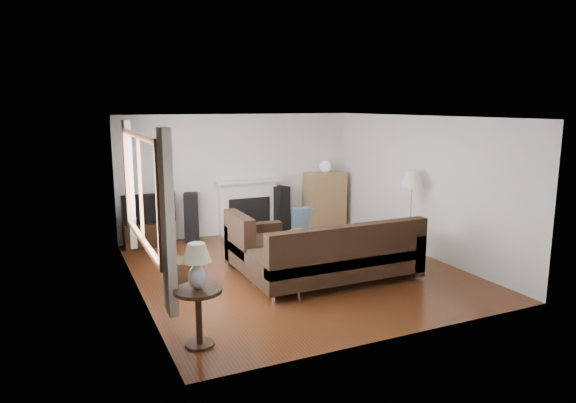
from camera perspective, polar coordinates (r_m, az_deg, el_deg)
name	(u,v)px	position (r m, az deg, el deg)	size (l,w,h in m)	color
room	(296,196)	(8.25, 0.87, 0.67)	(5.10, 5.60, 2.54)	#552913
window	(140,189)	(7.29, -16.08, 1.32)	(0.12, 2.74, 1.54)	#935536
curtain_near	(168,222)	(5.86, -13.24, -2.28)	(0.10, 0.35, 2.10)	beige
curtain_far	(129,184)	(8.81, -17.21, 1.83)	(0.10, 0.35, 2.10)	beige
fireplace	(248,207)	(10.82, -4.44, -0.57)	(1.40, 0.26, 1.15)	white
tv_stand	(149,234)	(10.25, -15.17, -3.51)	(0.94, 0.42, 0.47)	black
television	(148,207)	(10.14, -15.31, -0.64)	(0.99, 0.13, 0.57)	black
speaker_left	(191,217)	(10.38, -10.68, -1.72)	(0.27, 0.32, 0.97)	black
speaker_right	(281,209)	(10.99, -0.81, -0.83)	(0.27, 0.33, 0.98)	black
bookshelf	(325,200)	(11.41, 4.11, 0.21)	(0.89, 0.42, 1.22)	#9F7A4A
globe_lamp	(325,166)	(11.30, 4.16, 3.91)	(0.26, 0.26, 0.26)	white
sectional_sofa	(336,253)	(7.88, 5.39, -5.76)	(2.84, 2.08, 0.92)	black
coffee_table	(292,247)	(9.14, 0.41, -5.02)	(1.07, 0.59, 0.42)	#A36A4E
footstool	(183,272)	(7.97, -11.59, -7.73)	(0.46, 0.46, 0.39)	black
floor_lamp	(411,214)	(9.40, 13.47, -1.33)	(0.40, 0.40, 1.55)	gold
side_table	(199,317)	(5.99, -9.88, -12.56)	(0.54, 0.54, 0.67)	black
table_lamp	(197,267)	(5.78, -10.07, -7.13)	(0.32, 0.32, 0.52)	silver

